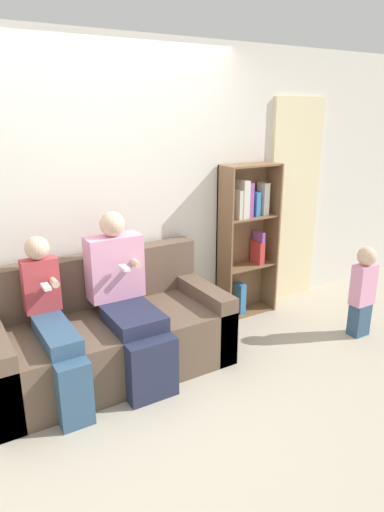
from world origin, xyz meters
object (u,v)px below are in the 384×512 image
object	(u,v)px
couch	(109,336)
bookshelf	(246,235)
toddler_standing	(363,289)
adult_seated	(127,296)
child_seated	(54,325)

from	to	relation	value
couch	bookshelf	world-z (taller)	bookshelf
couch	toddler_standing	distance (m)	2.27
couch	bookshelf	bearing A→B (deg)	11.69
toddler_standing	bookshelf	size ratio (longest dim) A/B	0.56
toddler_standing	adult_seated	bearing A→B (deg)	165.90
adult_seated	bookshelf	xyz separation A→B (m)	(1.46, 0.44, 0.17)
adult_seated	bookshelf	world-z (taller)	bookshelf
adult_seated	toddler_standing	world-z (taller)	adult_seated
couch	bookshelf	size ratio (longest dim) A/B	1.22
couch	child_seated	distance (m)	0.54
toddler_standing	bookshelf	distance (m)	1.18
toddler_standing	bookshelf	world-z (taller)	bookshelf
couch	adult_seated	xyz separation A→B (m)	(0.12, -0.11, 0.35)
couch	child_seated	bearing A→B (deg)	-161.49
child_seated	adult_seated	bearing A→B (deg)	3.85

